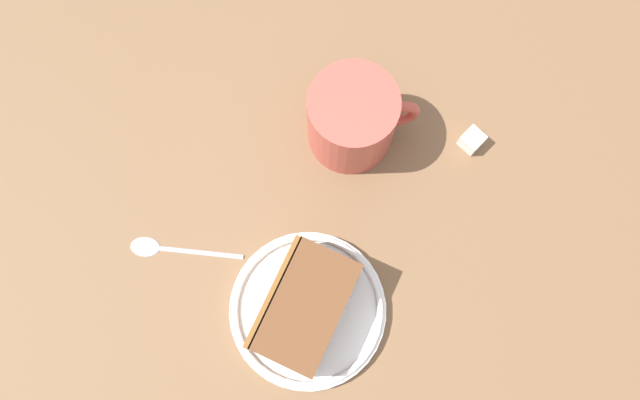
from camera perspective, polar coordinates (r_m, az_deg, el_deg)
ground_plane at (r=63.27cm, az=0.41°, el=-5.81°), size 116.31×116.31×3.06cm
small_plate at (r=60.44cm, az=-1.13°, el=-10.04°), size 15.04×15.04×1.80cm
cake_slice at (r=57.47cm, az=-1.43°, el=-9.76°), size 12.73×11.03×5.35cm
tea_mug at (r=60.66cm, az=3.05°, el=7.44°), size 10.39×8.64×8.82cm
teaspoon at (r=63.54cm, az=-14.34°, el=-4.31°), size 9.11×8.70×0.80cm
sugar_cube at (r=65.43cm, az=13.78°, el=5.35°), size 2.26×2.26×2.00cm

